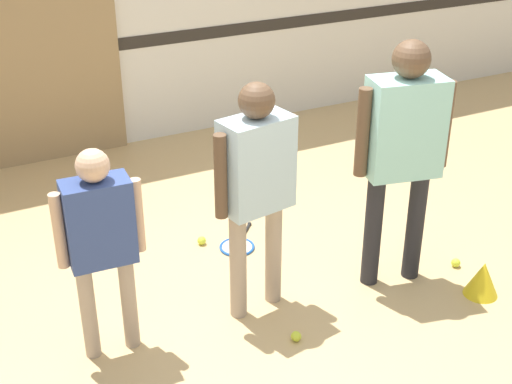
# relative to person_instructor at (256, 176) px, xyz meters

# --- Properties ---
(ground_plane) EXTENTS (16.00, 16.00, 0.00)m
(ground_plane) POSITION_rel_person_instructor_xyz_m (0.00, -0.06, -0.97)
(ground_plane) COLOR tan
(wall_panel) EXTENTS (2.10, 0.05, 2.37)m
(wall_panel) POSITION_rel_person_instructor_xyz_m (-0.99, 3.03, 0.21)
(wall_panel) COLOR #9E7F56
(wall_panel) RESTS_ON ground_plane
(person_instructor) EXTENTS (0.59, 0.31, 1.57)m
(person_instructor) POSITION_rel_person_instructor_xyz_m (0.00, 0.00, 0.00)
(person_instructor) COLOR tan
(person_instructor) RESTS_ON ground_plane
(person_student_left) EXTENTS (0.51, 0.23, 1.35)m
(person_student_left) POSITION_rel_person_instructor_xyz_m (-0.99, 0.00, -0.14)
(person_student_left) COLOR tan
(person_student_left) RESTS_ON ground_plane
(person_student_right) EXTENTS (0.64, 0.37, 1.73)m
(person_student_right) POSITION_rel_person_instructor_xyz_m (1.00, -0.13, 0.10)
(person_student_right) COLOR #232328
(person_student_right) RESTS_ON ground_plane
(racket_spare_on_floor) EXTENTS (0.45, 0.48, 0.03)m
(racket_spare_on_floor) POSITION_rel_person_instructor_xyz_m (0.22, 0.74, -0.96)
(racket_spare_on_floor) COLOR blue
(racket_spare_on_floor) RESTS_ON ground_plane
(tennis_ball_near_instructor) EXTENTS (0.07, 0.07, 0.07)m
(tennis_ball_near_instructor) POSITION_rel_person_instructor_xyz_m (0.06, -0.44, -0.94)
(tennis_ball_near_instructor) COLOR #CCE038
(tennis_ball_near_instructor) RESTS_ON ground_plane
(tennis_ball_by_spare_racket) EXTENTS (0.07, 0.07, 0.07)m
(tennis_ball_by_spare_racket) POSITION_rel_person_instructor_xyz_m (-0.02, 0.90, -0.94)
(tennis_ball_by_spare_racket) COLOR #CCE038
(tennis_ball_by_spare_racket) RESTS_ON ground_plane
(tennis_ball_stray_left) EXTENTS (0.07, 0.07, 0.07)m
(tennis_ball_stray_left) POSITION_rel_person_instructor_xyz_m (1.52, -0.23, -0.94)
(tennis_ball_stray_left) COLOR #CCE038
(tennis_ball_stray_left) RESTS_ON ground_plane
(training_cone) EXTENTS (0.24, 0.24, 0.25)m
(training_cone) POSITION_rel_person_instructor_xyz_m (1.44, -0.58, -0.85)
(training_cone) COLOR yellow
(training_cone) RESTS_ON ground_plane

